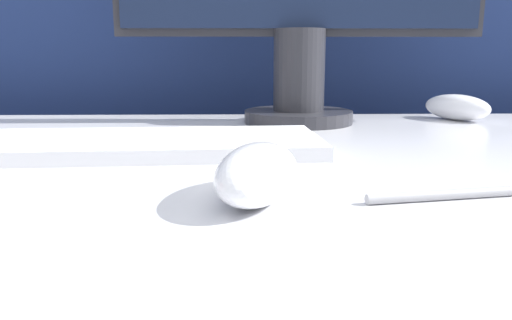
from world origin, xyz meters
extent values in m
cube|color=navy|center=(0.00, 0.61, 0.71)|extent=(5.00, 0.03, 1.41)
ellipsoid|color=white|center=(-0.08, -0.08, 0.79)|extent=(0.08, 0.13, 0.04)
cube|color=silver|center=(-0.19, 0.10, 0.78)|extent=(0.40, 0.14, 0.02)
cube|color=white|center=(-0.19, 0.10, 0.79)|extent=(0.37, 0.12, 0.01)
cylinder|color=#28282D|center=(0.00, 0.36, 0.78)|extent=(0.17, 0.17, 0.02)
cylinder|color=#28282D|center=(0.00, 0.36, 0.85)|extent=(0.08, 0.08, 0.13)
ellipsoid|color=white|center=(0.27, 0.38, 0.79)|extent=(0.11, 0.13, 0.04)
cylinder|color=#99999E|center=(0.07, -0.08, 0.77)|extent=(0.14, 0.03, 0.01)
camera|label=1|loc=(-0.09, -0.44, 0.88)|focal=35.00mm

